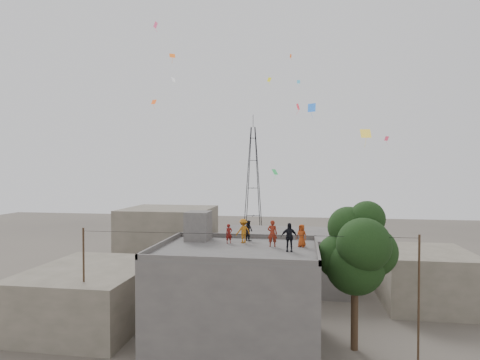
{
  "coord_description": "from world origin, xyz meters",
  "views": [
    {
      "loc": [
        4.07,
        -24.58,
        10.99
      ],
      "look_at": [
        -0.17,
        2.2,
        10.33
      ],
      "focal_mm": 30.0,
      "sensor_mm": 36.0,
      "label": 1
    }
  ],
  "objects_px": {
    "person_red_adult": "(272,233)",
    "person_dark_adult": "(289,237)",
    "stair_head_box": "(198,226)",
    "transmission_tower": "(253,182)",
    "tree": "(358,250)"
  },
  "relations": [
    {
      "from": "person_dark_adult",
      "to": "tree",
      "type": "bearing_deg",
      "value": 13.02
    },
    {
      "from": "person_red_adult",
      "to": "transmission_tower",
      "type": "bearing_deg",
      "value": -80.69
    },
    {
      "from": "tree",
      "to": "person_red_adult",
      "type": "xyz_separation_m",
      "value": [
        -5.24,
        0.33,
        0.85
      ]
    },
    {
      "from": "tree",
      "to": "transmission_tower",
      "type": "relative_size",
      "value": 0.45
    },
    {
      "from": "person_dark_adult",
      "to": "transmission_tower",
      "type": "bearing_deg",
      "value": 99.3
    },
    {
      "from": "tree",
      "to": "stair_head_box",
      "type": "bearing_deg",
      "value": 169.26
    },
    {
      "from": "transmission_tower",
      "to": "person_red_adult",
      "type": "xyz_separation_m",
      "value": [
        6.13,
        -39.07,
        -2.12
      ]
    },
    {
      "from": "stair_head_box",
      "to": "transmission_tower",
      "type": "bearing_deg",
      "value": 91.23
    },
    {
      "from": "stair_head_box",
      "to": "person_dark_adult",
      "type": "bearing_deg",
      "value": -25.15
    },
    {
      "from": "person_red_adult",
      "to": "person_dark_adult",
      "type": "height_order",
      "value": "person_dark_adult"
    },
    {
      "from": "transmission_tower",
      "to": "person_dark_adult",
      "type": "xyz_separation_m",
      "value": [
        7.24,
        -40.42,
        -2.1
      ]
    },
    {
      "from": "stair_head_box",
      "to": "person_dark_adult",
      "type": "relative_size",
      "value": 1.16
    },
    {
      "from": "tree",
      "to": "transmission_tower",
      "type": "bearing_deg",
      "value": 106.09
    },
    {
      "from": "transmission_tower",
      "to": "person_dark_adult",
      "type": "relative_size",
      "value": 11.57
    },
    {
      "from": "person_red_adult",
      "to": "person_dark_adult",
      "type": "relative_size",
      "value": 0.98
    }
  ]
}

